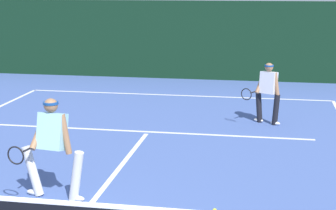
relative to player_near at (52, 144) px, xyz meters
name	(u,v)px	position (x,y,z in m)	size (l,w,h in m)	color
court_line_baseline_far	(177,95)	(0.66, 8.45, -0.92)	(9.37, 0.10, 0.01)	white
court_line_service	(148,132)	(0.66, 4.18, -0.92)	(7.64, 0.10, 0.01)	white
court_line_centre	(108,183)	(0.66, 0.81, -0.92)	(0.10, 6.40, 0.01)	white
player_near	(52,144)	(0.00, 0.00, 0.00)	(1.14, 0.87, 1.67)	silver
player_far	(268,91)	(3.40, 5.46, -0.09)	(1.00, 0.78, 1.52)	black
tennis_ball_extra	(215,210)	(2.63, -0.11, -0.89)	(0.07, 0.07, 0.07)	#D1E033
back_fence_windscreen	(190,40)	(0.66, 11.44, 0.48)	(20.52, 0.12, 2.80)	black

